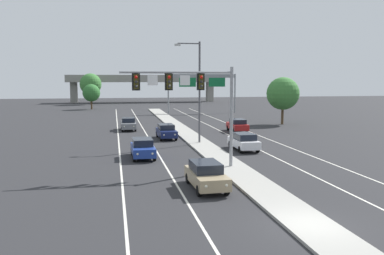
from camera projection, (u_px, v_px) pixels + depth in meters
ground_plane at (310, 227)px, 18.35m from camera, size 260.00×260.00×0.00m
median_island at (214, 154)px, 35.91m from camera, size 2.40×110.00×0.15m
lane_stripe_oncoming_center at (152, 144)px, 41.89m from camera, size 0.14×100.00×0.01m
lane_stripe_receding_center at (242, 141)px, 43.61m from camera, size 0.14×100.00×0.01m
edge_stripe_left at (119, 145)px, 41.28m from camera, size 0.14×100.00×0.01m
edge_stripe_right at (271, 140)px, 44.22m from camera, size 0.14×100.00×0.01m
overhead_signal_mast at (193, 93)px, 29.32m from camera, size 8.07×0.44×7.20m
street_lamp_median at (197, 86)px, 41.24m from camera, size 2.58×0.28×10.00m
car_oncoming_tan at (206, 175)px, 24.69m from camera, size 1.92×4.51×1.58m
car_oncoming_blue at (143, 148)px, 34.39m from camera, size 1.85×4.48×1.58m
car_oncoming_navy at (166, 131)px, 45.40m from camera, size 1.92×4.51×1.58m
car_oncoming_grey at (128, 124)px, 53.03m from camera, size 1.83×4.47×1.58m
car_receding_white at (244, 141)px, 38.06m from camera, size 1.88×4.49×1.58m
car_receding_red at (237, 125)px, 51.53m from camera, size 1.91×4.50×1.58m
highway_sign_gantry at (202, 81)px, 79.07m from camera, size 13.28×0.42×7.50m
overpass_bridge at (144, 82)px, 117.56m from camera, size 42.40×6.40×7.65m
tree_far_left_c at (91, 93)px, 89.31m from camera, size 3.75×3.75×5.43m
tree_far_right_c at (283, 94)px, 59.49m from camera, size 4.69×4.69×6.78m
tree_far_left_a at (91, 84)px, 106.52m from camera, size 5.50×5.50×7.96m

